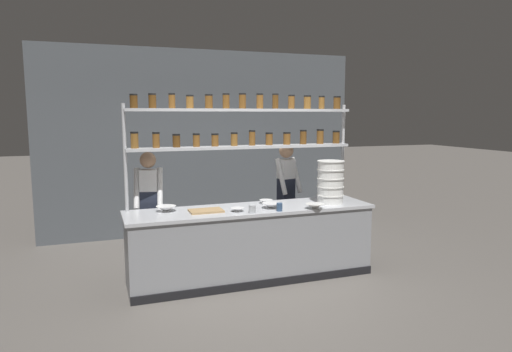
% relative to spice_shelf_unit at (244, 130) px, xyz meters
% --- Properties ---
extents(ground_plane, '(40.00, 40.00, 0.00)m').
position_rel_spice_shelf_unit_xyz_m(ground_plane, '(-0.01, -0.33, -1.88)').
color(ground_plane, '#5B5651').
extents(back_wall, '(5.53, 0.12, 3.18)m').
position_rel_spice_shelf_unit_xyz_m(back_wall, '(-0.01, 2.21, -0.29)').
color(back_wall, '#4C5156').
rests_on(back_wall, ground_plane).
extents(prep_counter, '(3.13, 0.76, 0.92)m').
position_rel_spice_shelf_unit_xyz_m(prep_counter, '(-0.01, -0.33, -1.42)').
color(prep_counter, gray).
rests_on(prep_counter, ground_plane).
extents(spice_shelf_unit, '(3.02, 0.28, 2.36)m').
position_rel_spice_shelf_unit_xyz_m(spice_shelf_unit, '(0.00, 0.00, 0.00)').
color(spice_shelf_unit, '#B7BABF').
rests_on(spice_shelf_unit, ground_plane).
extents(chef_left, '(0.40, 0.32, 1.61)m').
position_rel_spice_shelf_unit_xyz_m(chef_left, '(-1.20, 0.25, -0.96)').
color(chef_left, black).
rests_on(chef_left, ground_plane).
extents(chef_center, '(0.42, 0.35, 1.66)m').
position_rel_spice_shelf_unit_xyz_m(chef_center, '(0.81, 0.47, -0.92)').
color(chef_center, black).
rests_on(chef_center, ground_plane).
extents(container_stack, '(0.36, 0.36, 0.56)m').
position_rel_spice_shelf_unit_xyz_m(container_stack, '(1.07, -0.39, -0.68)').
color(container_stack, white).
rests_on(container_stack, prep_counter).
extents(cutting_board, '(0.40, 0.26, 0.02)m').
position_rel_spice_shelf_unit_xyz_m(cutting_board, '(-0.60, -0.37, -0.95)').
color(cutting_board, '#A88456').
rests_on(cutting_board, prep_counter).
extents(prep_bowl_near_left, '(0.18, 0.18, 0.05)m').
position_rel_spice_shelf_unit_xyz_m(prep_bowl_near_left, '(0.26, -0.13, -0.93)').
color(prep_bowl_near_left, white).
rests_on(prep_bowl_near_left, prep_counter).
extents(prep_bowl_center_front, '(0.23, 0.23, 0.06)m').
position_rel_spice_shelf_unit_xyz_m(prep_bowl_center_front, '(0.71, -0.65, -0.93)').
color(prep_bowl_center_front, silver).
rests_on(prep_bowl_center_front, prep_counter).
extents(prep_bowl_center_back, '(0.24, 0.24, 0.07)m').
position_rel_spice_shelf_unit_xyz_m(prep_bowl_center_back, '(-1.05, -0.18, -0.92)').
color(prep_bowl_center_back, white).
rests_on(prep_bowl_center_back, prep_counter).
extents(prep_bowl_near_right, '(0.17, 0.17, 0.05)m').
position_rel_spice_shelf_unit_xyz_m(prep_bowl_near_right, '(-0.24, -0.48, -0.94)').
color(prep_bowl_near_right, white).
rests_on(prep_bowl_near_right, prep_counter).
extents(prep_bowl_far_left, '(0.24, 0.24, 0.07)m').
position_rel_spice_shelf_unit_xyz_m(prep_bowl_far_left, '(0.22, -0.44, -0.93)').
color(prep_bowl_far_left, white).
rests_on(prep_bowl_far_left, prep_counter).
extents(serving_cup_front, '(0.08, 0.08, 0.10)m').
position_rel_spice_shelf_unit_xyz_m(serving_cup_front, '(-0.10, -0.62, -0.91)').
color(serving_cup_front, '#B2B7BC').
rests_on(serving_cup_front, prep_counter).
extents(serving_cup_by_board, '(0.07, 0.07, 0.10)m').
position_rel_spice_shelf_unit_xyz_m(serving_cup_by_board, '(0.25, -0.63, -0.91)').
color(serving_cup_by_board, '#334C70').
rests_on(serving_cup_by_board, prep_counter).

